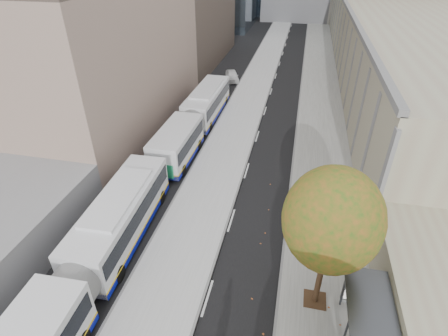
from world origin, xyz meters
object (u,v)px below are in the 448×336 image
(bus_near, at_px, (89,265))
(bus_far, at_px, (196,117))
(bus_shelter, at_px, (375,318))
(distant_car, at_px, (232,76))

(bus_near, relative_size, bus_far, 1.01)
(bus_shelter, distance_m, bus_near, 13.23)
(distant_car, bearing_deg, bus_far, -109.27)
(bus_shelter, height_order, bus_near, bus_near)
(bus_shelter, bearing_deg, distant_car, 110.55)
(bus_far, bearing_deg, bus_shelter, -54.30)
(distant_car, bearing_deg, bus_shelter, -87.74)
(bus_near, bearing_deg, distant_car, 87.04)
(bus_near, xyz_separation_m, bus_far, (0.18, 18.05, -0.00))
(bus_shelter, xyz_separation_m, bus_far, (-13.02, 18.56, -0.64))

